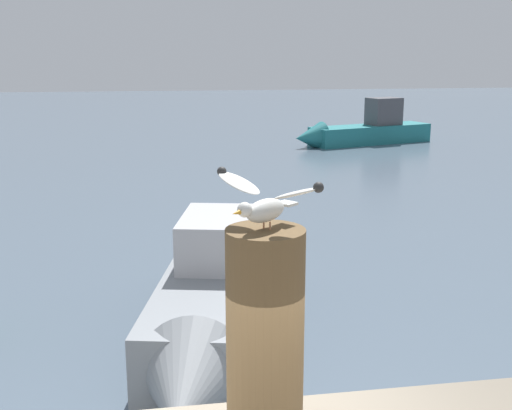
{
  "coord_description": "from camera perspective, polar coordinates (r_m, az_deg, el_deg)",
  "views": [
    {
      "loc": [
        0.05,
        -2.94,
        3.53
      ],
      "look_at": [
        0.52,
        -0.09,
        2.84
      ],
      "focal_mm": 44.71,
      "sensor_mm": 36.0,
      "label": 1
    }
  ],
  "objects": [
    {
      "name": "boat_teal",
      "position": [
        25.81,
        9.32,
        6.53
      ],
      "size": [
        6.11,
        2.99,
        1.98
      ],
      "color": "#1E7075",
      "rests_on": "ground_plane"
    },
    {
      "name": "boat_grey",
      "position": [
        7.72,
        -4.02,
        -9.4
      ],
      "size": [
        2.22,
        5.03,
        1.57
      ],
      "color": "gray",
      "rests_on": "ground_plane"
    },
    {
      "name": "mooring_post",
      "position": [
        2.93,
        0.81,
        -11.8
      ],
      "size": [
        0.35,
        0.35,
        1.01
      ],
      "primitive_type": "cylinder",
      "color": "brown",
      "rests_on": "harbor_quay"
    },
    {
      "name": "seagull",
      "position": [
        2.72,
        0.8,
        0.27
      ],
      "size": [
        0.45,
        0.5,
        0.24
      ],
      "color": "tan",
      "rests_on": "mooring_post"
    }
  ]
}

